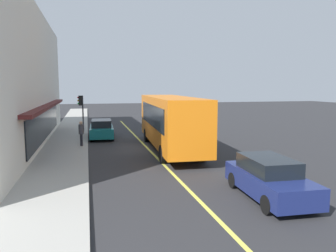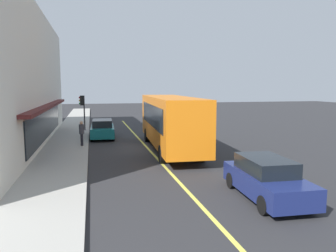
% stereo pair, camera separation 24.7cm
% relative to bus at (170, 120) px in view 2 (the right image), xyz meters
% --- Properties ---
extents(ground, '(120.00, 120.00, 0.00)m').
position_rel_bus_xyz_m(ground, '(1.04, 1.35, -1.99)').
color(ground, '#28282B').
extents(sidewalk, '(80.00, 2.96, 0.15)m').
position_rel_bus_xyz_m(sidewalk, '(1.04, 6.75, -1.91)').
color(sidewalk, '#9E9B93').
rests_on(sidewalk, ground).
extents(lane_centre_stripe, '(36.00, 0.16, 0.01)m').
position_rel_bus_xyz_m(lane_centre_stripe, '(1.04, 1.35, -1.98)').
color(lane_centre_stripe, '#D8D14C').
rests_on(lane_centre_stripe, ground).
extents(bus, '(11.24, 3.08, 3.50)m').
position_rel_bus_xyz_m(bus, '(0.00, 0.00, 0.00)').
color(bus, orange).
rests_on(bus, ground).
extents(traffic_light, '(0.30, 0.52, 3.20)m').
position_rel_bus_xyz_m(traffic_light, '(10.19, 5.80, 0.55)').
color(traffic_light, '#2D2D33').
rests_on(traffic_light, sidewalk).
extents(car_navy, '(4.39, 2.03, 1.52)m').
position_rel_bus_xyz_m(car_navy, '(-9.84, -1.28, -1.24)').
color(car_navy, navy).
rests_on(car_navy, ground).
extents(car_teal, '(4.36, 1.99, 1.52)m').
position_rel_bus_xyz_m(car_teal, '(6.00, 4.18, -1.24)').
color(car_teal, '#14666B').
rests_on(car_teal, ground).
extents(pedestrian_near_storefront, '(0.34, 0.34, 1.69)m').
position_rel_bus_xyz_m(pedestrian_near_storefront, '(2.08, 5.69, -0.82)').
color(pedestrian_near_storefront, black).
rests_on(pedestrian_near_storefront, sidewalk).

